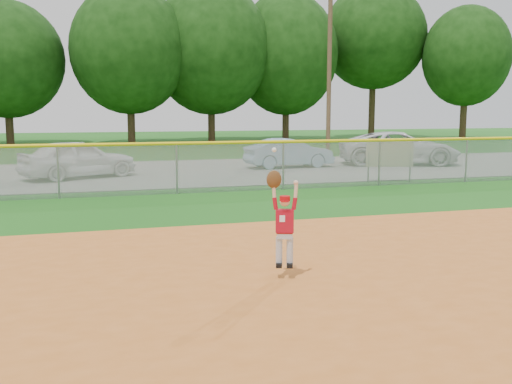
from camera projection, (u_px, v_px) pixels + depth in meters
ground at (288, 300)px, 7.49m from camera, size 120.00×120.00×0.00m
parking_strip at (155, 172)px, 22.70m from camera, size 44.00×10.00×0.03m
car_white_a at (78, 159)px, 20.65m from camera, size 4.42×3.21×1.40m
car_blue at (289, 153)px, 24.44m from camera, size 3.84×1.57×1.24m
car_white_b at (399, 148)px, 25.74m from camera, size 5.83×3.97×1.48m
sponsor_sign at (390, 155)px, 19.58m from camera, size 1.55×0.53×1.43m
outfield_fence at (177, 164)px, 16.87m from camera, size 40.06×0.10×1.55m
power_lines at (160, 65)px, 28.01m from camera, size 19.40×0.24×9.00m
tree_line at (134, 42)px, 42.72m from camera, size 62.37×13.00×14.43m
ballplayer at (283, 219)px, 8.25m from camera, size 0.47×0.28×1.74m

